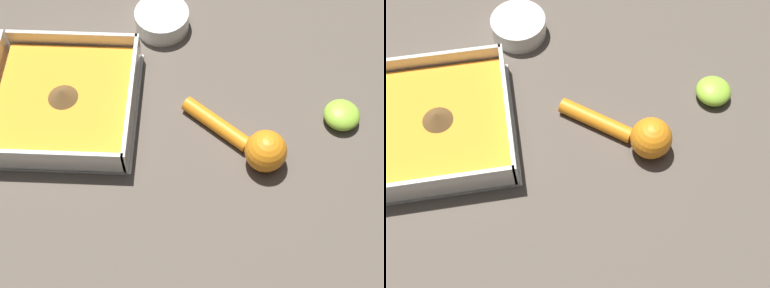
% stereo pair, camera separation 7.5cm
% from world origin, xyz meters
% --- Properties ---
extents(ground_plane, '(4.00, 4.00, 0.00)m').
position_xyz_m(ground_plane, '(0.00, 0.00, 0.00)').
color(ground_plane, brown).
extents(square_dish, '(0.21, 0.21, 0.05)m').
position_xyz_m(square_dish, '(-0.01, 0.00, 0.02)').
color(square_dish, silver).
rests_on(square_dish, ground_plane).
extents(spice_bowl, '(0.09, 0.09, 0.03)m').
position_xyz_m(spice_bowl, '(0.16, -0.13, 0.02)').
color(spice_bowl, silver).
rests_on(spice_bowl, ground_plane).
extents(lemon_squeezer, '(0.13, 0.15, 0.06)m').
position_xyz_m(lemon_squeezer, '(-0.08, -0.28, 0.03)').
color(lemon_squeezer, orange).
rests_on(lemon_squeezer, ground_plane).
extents(lemon_half, '(0.05, 0.05, 0.03)m').
position_xyz_m(lemon_half, '(-0.01, -0.41, 0.01)').
color(lemon_half, '#93CC38').
rests_on(lemon_half, ground_plane).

